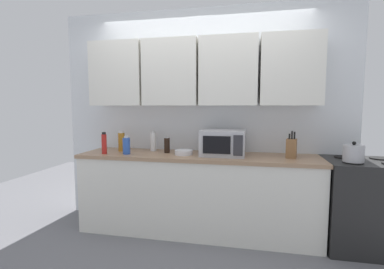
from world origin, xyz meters
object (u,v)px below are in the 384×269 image
(kettle, at_px, (354,153))
(bowl_ceramic_small, at_px, (184,152))
(knife_block, at_px, (291,148))
(bottle_soy_dark, at_px, (167,145))
(bottle_white_jar, at_px, (153,141))
(bottle_amber_vinegar, at_px, (122,142))
(bottle_blue_cleaner, at_px, (126,146))
(microwave, at_px, (223,143))
(bottle_red_sauce, at_px, (104,143))
(stove_range, at_px, (364,204))

(kettle, height_order, bowl_ceramic_small, kettle)
(knife_block, height_order, bottle_soy_dark, knife_block)
(bottle_white_jar, bearing_deg, bottle_soy_dark, -26.42)
(bottle_soy_dark, height_order, bottle_white_jar, bottle_white_jar)
(bottle_amber_vinegar, bearing_deg, bottle_blue_cleaner, -50.75)
(microwave, relative_size, bottle_red_sauce, 1.93)
(bottle_soy_dark, distance_m, bottle_white_jar, 0.23)
(bottle_red_sauce, distance_m, bowl_ceramic_small, 0.92)
(bottle_soy_dark, height_order, bottle_blue_cleaner, bottle_blue_cleaner)
(microwave, xyz_separation_m, bottle_soy_dark, (-0.66, 0.05, -0.05))
(kettle, distance_m, bottle_soy_dark, 1.93)
(knife_block, xyz_separation_m, bottle_amber_vinegar, (-1.94, 0.04, 0.01))
(stove_range, xyz_separation_m, microwave, (-1.43, 0.02, 0.59))
(bottle_amber_vinegar, distance_m, bottle_soy_dark, 0.57)
(bottle_blue_cleaner, relative_size, bowl_ceramic_small, 1.03)
(bottle_blue_cleaner, relative_size, bottle_white_jar, 0.85)
(kettle, distance_m, microwave, 1.27)
(microwave, distance_m, knife_block, 0.72)
(stove_range, relative_size, kettle, 4.63)
(knife_block, xyz_separation_m, bottle_white_jar, (-1.58, 0.15, 0.01))
(stove_range, xyz_separation_m, bottle_red_sauce, (-2.77, -0.15, 0.57))
(kettle, height_order, microwave, microwave)
(knife_block, distance_m, bottle_soy_dark, 1.38)
(bottle_amber_vinegar, xyz_separation_m, bottle_red_sauce, (-0.11, -0.21, 0.00))
(stove_range, distance_m, bowl_ceramic_small, 1.93)
(microwave, relative_size, knife_block, 1.68)
(microwave, height_order, bottle_amber_vinegar, microwave)
(bottle_amber_vinegar, relative_size, bottle_white_jar, 1.00)
(knife_block, bearing_deg, bottle_amber_vinegar, 178.69)
(kettle, relative_size, bottle_white_jar, 0.81)
(kettle, distance_m, knife_block, 0.57)
(kettle, xyz_separation_m, bottle_white_jar, (-2.12, 0.31, 0.02))
(kettle, relative_size, bottle_soy_dark, 1.04)
(bottle_soy_dark, distance_m, bottle_blue_cleaner, 0.46)
(knife_block, bearing_deg, bottle_soy_dark, 178.04)
(bottle_blue_cleaner, bearing_deg, bottle_soy_dark, 23.05)
(bottle_amber_vinegar, distance_m, bottle_red_sauce, 0.24)
(knife_block, xyz_separation_m, bowl_ceramic_small, (-1.15, -0.05, -0.08))
(bottle_white_jar, bearing_deg, microwave, -9.73)
(bowl_ceramic_small, bearing_deg, knife_block, 2.28)
(bottle_soy_dark, distance_m, bottle_red_sauce, 0.71)
(kettle, xyz_separation_m, bottle_red_sauce, (-2.60, -0.01, 0.03))
(stove_range, bearing_deg, bottle_soy_dark, 178.17)
(knife_block, relative_size, bottle_amber_vinegar, 1.18)
(microwave, xyz_separation_m, bottle_red_sauce, (-1.34, -0.17, -0.02))
(stove_range, bearing_deg, kettle, -140.53)
(bottle_soy_dark, relative_size, bottle_blue_cleaner, 0.92)
(kettle, relative_size, bottle_amber_vinegar, 0.82)
(bottle_amber_vinegar, relative_size, bottle_blue_cleaner, 1.17)
(bowl_ceramic_small, bearing_deg, bottle_amber_vinegar, 173.50)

